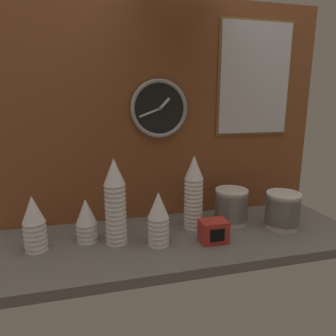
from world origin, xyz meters
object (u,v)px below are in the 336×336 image
object	(u,v)px
bowl_stack_right	(231,205)
menu_board	(255,79)
cup_stack_left	(86,220)
cup_stack_center_right	(194,192)
cup_stack_center	(158,219)
cup_stack_center_left	(115,201)
wall_clock	(159,109)
napkin_dispenser	(213,231)
bowl_stack_far_right	(283,209)
cup_stack_far_left	(34,223)

from	to	relation	value
bowl_stack_right	menu_board	bearing A→B (deg)	43.01
menu_board	cup_stack_left	bearing A→B (deg)	-167.03
cup_stack_center_right	cup_stack_left	bearing A→B (deg)	-177.04
cup_stack_center	cup_stack_center_left	bearing A→B (deg)	159.70
cup_stack_center_left	bowl_stack_right	world-z (taller)	cup_stack_center_left
wall_clock	napkin_dispenser	xyz separation A→B (m)	(0.16, -0.33, -0.50)
menu_board	napkin_dispenser	world-z (taller)	menu_board
cup_stack_center_left	bowl_stack_far_right	world-z (taller)	cup_stack_center_left
cup_stack_center	cup_stack_center_left	world-z (taller)	cup_stack_center_left
cup_stack_left	wall_clock	xyz separation A→B (m)	(0.36, 0.19, 0.45)
bowl_stack_far_right	cup_stack_center	bearing A→B (deg)	-177.84
cup_stack_center_left	menu_board	xyz separation A→B (m)	(0.74, 0.24, 0.51)
cup_stack_center_right	menu_board	distance (m)	0.66
cup_stack_center_left	menu_board	distance (m)	0.93
wall_clock	cup_stack_far_left	bearing A→B (deg)	-158.37
cup_stack_center	cup_stack_center_right	size ratio (longest dim) A/B	0.66
cup_stack_center_left	wall_clock	xyz separation A→B (m)	(0.24, 0.23, 0.36)
wall_clock	cup_stack_center_left	bearing A→B (deg)	-136.03
bowl_stack_far_right	menu_board	distance (m)	0.66
cup_stack_center_left	bowl_stack_far_right	bearing A→B (deg)	-2.95
napkin_dispenser	wall_clock	bearing A→B (deg)	115.63
cup_stack_center	cup_stack_center_left	size ratio (longest dim) A/B	0.62
cup_stack_center	napkin_dispenser	world-z (taller)	cup_stack_center
wall_clock	menu_board	xyz separation A→B (m)	(0.50, 0.01, 0.14)
cup_stack_center_left	wall_clock	size ratio (longest dim) A/B	1.31
cup_stack_left	cup_stack_center_left	xyz separation A→B (m)	(0.12, -0.04, 0.09)
cup_stack_far_left	cup_stack_center_left	size ratio (longest dim) A/B	0.62
cup_stack_center	menu_board	size ratio (longest dim) A/B	0.40
menu_board	cup_stack_center_left	bearing A→B (deg)	-162.02
cup_stack_center_left	cup_stack_center_right	world-z (taller)	cup_stack_center_left
cup_stack_far_left	bowl_stack_far_right	distance (m)	1.08
cup_stack_center	cup_stack_left	bearing A→B (deg)	160.12
cup_stack_left	cup_stack_center_left	size ratio (longest dim) A/B	0.52
bowl_stack_right	napkin_dispenser	size ratio (longest dim) A/B	1.51
cup_stack_center	cup_stack_left	world-z (taller)	cup_stack_center
cup_stack_center	menu_board	xyz separation A→B (m)	(0.57, 0.30, 0.58)
cup_stack_center	bowl_stack_far_right	xyz separation A→B (m)	(0.60, 0.02, -0.02)
wall_clock	bowl_stack_far_right	bearing A→B (deg)	-27.24
cup_stack_far_left	menu_board	xyz separation A→B (m)	(1.06, 0.23, 0.58)
napkin_dispenser	bowl_stack_far_right	bearing A→B (deg)	8.91
cup_stack_left	cup_stack_far_left	xyz separation A→B (m)	(-0.20, -0.03, 0.02)
cup_stack_center_left	cup_stack_center_right	size ratio (longest dim) A/B	1.06
cup_stack_far_left	bowl_stack_right	distance (m)	0.88
cup_stack_left	napkin_dispenser	bearing A→B (deg)	-15.07
cup_stack_center	bowl_stack_far_right	distance (m)	0.60
cup_stack_left	wall_clock	distance (m)	0.61
bowl_stack_right	menu_board	xyz separation A→B (m)	(0.18, 0.17, 0.60)
cup_stack_left	bowl_stack_far_right	xyz separation A→B (m)	(0.88, -0.08, -0.00)
cup_stack_far_left	wall_clock	size ratio (longest dim) A/B	0.82
cup_stack_left	menu_board	size ratio (longest dim) A/B	0.33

